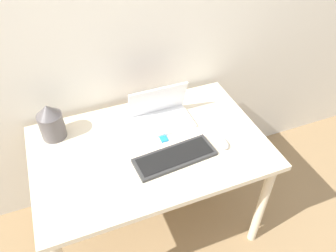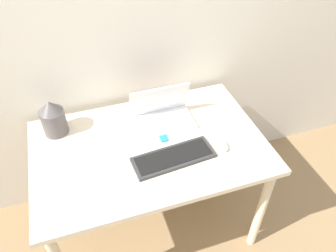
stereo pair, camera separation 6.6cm
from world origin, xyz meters
TOP-DOWN VIEW (x-y plane):
  - wall_back at (0.00, 0.84)m, footprint 6.00×0.05m
  - desk at (0.00, 0.39)m, footprint 1.20×0.78m
  - laptop at (0.12, 0.55)m, footprint 0.33×0.21m
  - keyboard at (0.09, 0.26)m, footprint 0.42×0.18m
  - mouse at (0.35, 0.26)m, footprint 0.06×0.10m
  - vase at (-0.45, 0.64)m, footprint 0.13×0.13m
  - mp3_player at (0.08, 0.41)m, footprint 0.04×0.06m

SIDE VIEW (x-z plane):
  - desk at x=0.00m, z-range 0.27..1.00m
  - mp3_player at x=0.08m, z-range 0.72..0.73m
  - keyboard at x=0.09m, z-range 0.72..0.74m
  - mouse at x=0.35m, z-range 0.72..0.75m
  - laptop at x=0.12m, z-range 0.66..0.88m
  - vase at x=-0.45m, z-range 0.72..0.93m
  - wall_back at x=0.00m, z-range 0.00..2.50m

